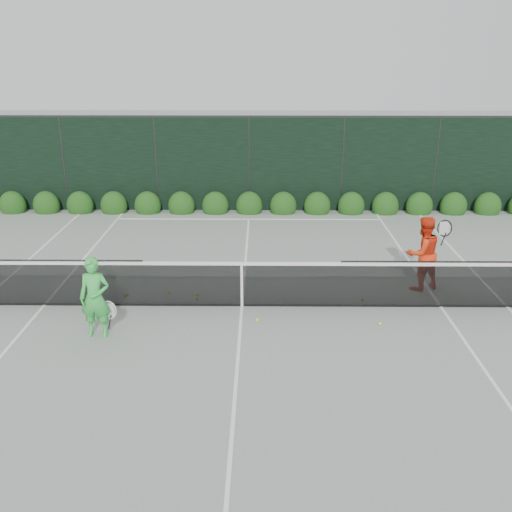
{
  "coord_description": "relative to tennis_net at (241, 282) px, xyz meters",
  "views": [
    {
      "loc": [
        0.4,
        -10.74,
        5.02
      ],
      "look_at": [
        0.29,
        0.3,
        1.0
      ],
      "focal_mm": 40.0,
      "sensor_mm": 36.0,
      "label": 1
    }
  ],
  "objects": [
    {
      "name": "ground",
      "position": [
        0.02,
        0.0,
        -0.53
      ],
      "size": [
        80.0,
        80.0,
        0.0
      ],
      "primitive_type": "plane",
      "color": "gray",
      "rests_on": "ground"
    },
    {
      "name": "tennis_net",
      "position": [
        0.0,
        0.0,
        0.0
      ],
      "size": [
        12.9,
        0.1,
        1.07
      ],
      "color": "black",
      "rests_on": "ground"
    },
    {
      "name": "player_woman",
      "position": [
        -2.6,
        -1.3,
        0.23
      ],
      "size": [
        0.64,
        0.38,
        1.53
      ],
      "rotation": [
        0.0,
        0.0,
        -0.02
      ],
      "color": "green",
      "rests_on": "ground"
    },
    {
      "name": "player_man",
      "position": [
        3.94,
        0.97,
        0.3
      ],
      "size": [
        0.99,
        0.87,
        1.66
      ],
      "rotation": [
        0.0,
        0.0,
        3.5
      ],
      "color": "red",
      "rests_on": "ground"
    },
    {
      "name": "court_lines",
      "position": [
        0.02,
        0.0,
        -0.53
      ],
      "size": [
        11.03,
        23.83,
        0.01
      ],
      "color": "white",
      "rests_on": "ground"
    },
    {
      "name": "windscreen_fence",
      "position": [
        0.02,
        -2.71,
        0.98
      ],
      "size": [
        32.0,
        21.07,
        3.06
      ],
      "color": "black",
      "rests_on": "ground"
    },
    {
      "name": "hedge_row",
      "position": [
        0.02,
        7.15,
        -0.3
      ],
      "size": [
        31.66,
        0.65,
        0.94
      ],
      "color": "#153B10",
      "rests_on": "ground"
    },
    {
      "name": "tennis_balls",
      "position": [
        -0.05,
        0.1,
        -0.5
      ],
      "size": [
        5.27,
        1.56,
        0.07
      ],
      "color": "#E3F436",
      "rests_on": "ground"
    }
  ]
}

